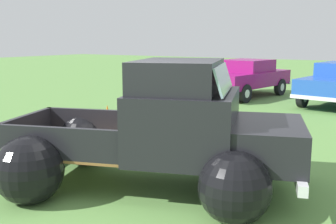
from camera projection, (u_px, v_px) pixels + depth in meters
ground_plane at (143, 185)px, 6.23m from camera, size 80.00×80.00×0.00m
vintage_pickup_truck at (167, 139)px, 6.01m from camera, size 5.00×3.84×1.96m
show_car_0 at (245, 77)px, 15.70m from camera, size 2.58×4.41×1.43m
lane_cone_0 at (108, 118)px, 9.95m from camera, size 0.36×0.36×0.63m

